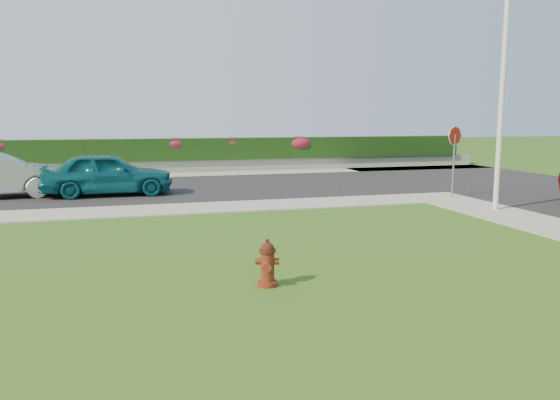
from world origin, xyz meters
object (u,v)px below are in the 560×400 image
object	(u,v)px
fire_hydrant	(267,264)
sedan_teal	(108,174)
stop_sign	(454,145)
utility_pole	(501,104)

from	to	relation	value
fire_hydrant	sedan_teal	distance (m)	11.92
fire_hydrant	sedan_teal	xyz separation A→B (m)	(-2.84, 11.56, 0.42)
fire_hydrant	stop_sign	distance (m)	11.79
fire_hydrant	utility_pole	distance (m)	10.29
fire_hydrant	utility_pole	world-z (taller)	utility_pole
fire_hydrant	utility_pole	bearing A→B (deg)	48.65
utility_pole	stop_sign	size ratio (longest dim) A/B	2.53
fire_hydrant	sedan_teal	size ratio (longest dim) A/B	0.18
sedan_teal	stop_sign	world-z (taller)	stop_sign
sedan_teal	stop_sign	bearing A→B (deg)	-108.44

